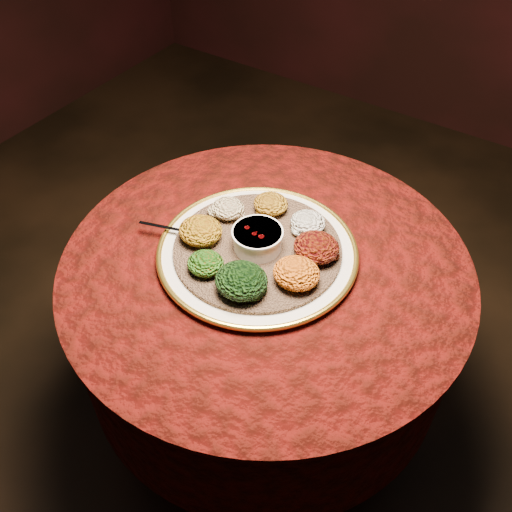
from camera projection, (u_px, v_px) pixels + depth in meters
The scene contains 13 objects.
table at pixel (265, 312), 1.45m from camera, with size 0.96×0.96×0.73m.
platter at pixel (257, 252), 1.33m from camera, with size 0.52×0.52×0.02m.
injera at pixel (257, 249), 1.32m from camera, with size 0.39×0.39×0.01m, color brown.
stew_bowl at pixel (257, 238), 1.29m from camera, with size 0.12×0.12×0.05m.
spoon at pixel (186, 231), 1.34m from camera, with size 0.15×0.06×0.01m.
portion_ayib at pixel (308, 222), 1.35m from camera, with size 0.08×0.08×0.04m, color beige.
portion_kitfo at pixel (316, 247), 1.28m from camera, with size 0.11×0.10×0.05m, color black.
portion_tikil at pixel (296, 273), 1.22m from camera, with size 0.10×0.10×0.05m, color #B8640F.
portion_gomen at pixel (241, 281), 1.20m from camera, with size 0.11×0.11×0.06m, color black.
portion_mixveg at pixel (206, 263), 1.25m from camera, with size 0.08×0.08×0.04m, color #933309.
portion_kik at pixel (201, 231), 1.32m from camera, with size 0.10×0.10×0.05m, color #98710D.
portion_timatim at pixel (228, 208), 1.38m from camera, with size 0.08×0.08×0.04m, color maroon.
portion_shiro at pixel (271, 204), 1.39m from camera, with size 0.09×0.08×0.04m, color #9A6C12.
Camera 1 is at (0.49, -0.78, 1.68)m, focal length 40.00 mm.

